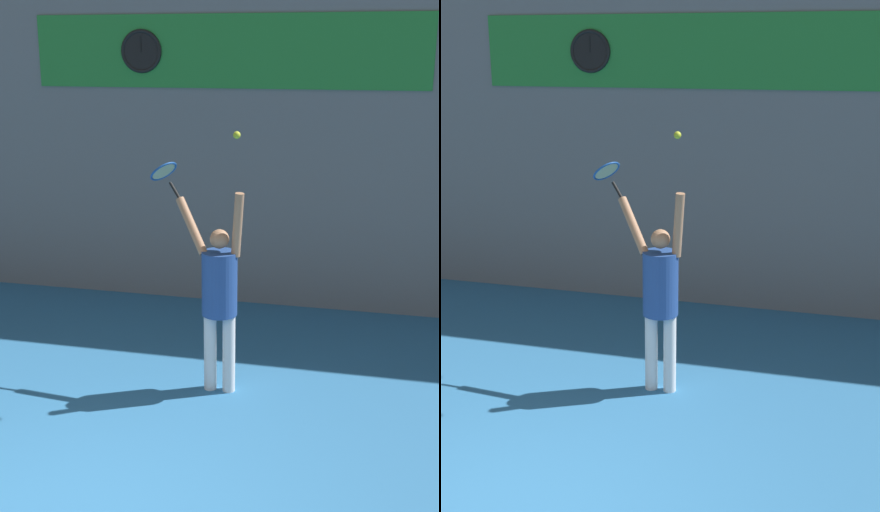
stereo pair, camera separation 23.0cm
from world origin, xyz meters
TOP-DOWN VIEW (x-y plane):
  - back_wall at (0.00, 5.39)m, footprint 18.00×0.10m
  - sponsor_banner at (0.00, 5.33)m, footprint 5.18×0.02m
  - scoreboard_clock at (-1.12, 5.31)m, footprint 0.56×0.05m
  - tennis_player at (0.56, 2.67)m, footprint 0.80×0.49m
  - tennis_racket at (-0.11, 3.04)m, footprint 0.40×0.38m
  - tennis_ball at (0.74, 2.62)m, footprint 0.07×0.07m

SIDE VIEW (x-z plane):
  - tennis_player at x=0.56m, z-range 0.02..2.12m
  - tennis_racket at x=-0.11m, z-range 2.00..2.38m
  - back_wall at x=0.00m, z-range 0.00..5.00m
  - tennis_ball at x=0.74m, z-range 2.61..2.68m
  - sponsor_banner at x=0.00m, z-range 2.92..3.85m
  - scoreboard_clock at x=-1.12m, z-range 3.10..3.66m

